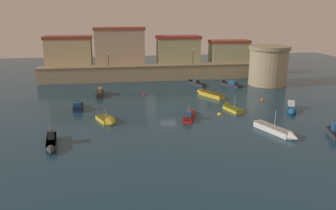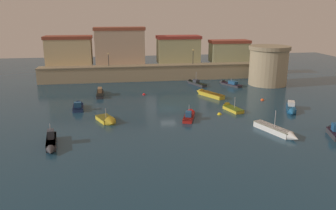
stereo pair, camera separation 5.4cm
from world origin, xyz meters
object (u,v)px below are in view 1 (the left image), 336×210
Objects in this scene: moored_boat_5 at (194,83)px; mooring_buoy_1 at (219,115)px; fortress_tower at (268,65)px; moored_boat_2 at (291,108)px; moored_boat_3 at (108,120)px; moored_boat_11 at (228,83)px; moored_boat_0 at (100,92)px; moored_boat_1 at (278,131)px; mooring_buoy_2 at (144,95)px; moored_boat_8 at (208,94)px; moored_boat_10 at (51,142)px; mooring_buoy_0 at (262,100)px; quay_lamp_1 at (193,54)px; moored_boat_6 at (78,106)px; moored_boat_9 at (230,108)px; moored_boat_7 at (334,131)px; moored_boat_4 at (190,115)px; quay_lamp_0 at (108,57)px.

moored_boat_5 reaches higher than mooring_buoy_1.
moored_boat_2 is at bearing -103.70° from fortress_tower.
moored_boat_3 is 33.73m from moored_boat_11.
moored_boat_0 is 35.00m from moored_boat_1.
fortress_tower is at bearing 11.11° from mooring_buoy_2.
moored_boat_8 is at bearing 158.30° from moored_boat_5.
moored_boat_10 is at bearing -158.38° from mooring_buoy_1.
moored_boat_1 is 11.14× the size of mooring_buoy_0.
quay_lamp_1 reaches higher than moored_boat_6.
moored_boat_0 is 1.43× the size of moored_boat_3.
moored_boat_0 is 1.40× the size of moored_boat_6.
moored_boat_3 is 0.76× the size of moored_boat_11.
moored_boat_11 is 10.52× the size of mooring_buoy_2.
moored_boat_1 is 31.89m from moored_boat_6.
moored_boat_3 is at bearing 102.63° from moored_boat_11.
moored_boat_9 is at bearing 158.97° from moored_boat_8.
moored_boat_7 is 7.39× the size of mooring_buoy_0.
mooring_buoy_2 is (-27.67, -5.43, -4.28)m from fortress_tower.
moored_boat_4 is 10.38× the size of mooring_buoy_2.
mooring_buoy_1 is at bearing 103.26° from moored_boat_10.
moored_boat_8 is 12.12m from mooring_buoy_1.
fortress_tower is 23.04m from moored_boat_9.
moored_boat_7 reaches higher than mooring_buoy_0.
moored_boat_6 is 7.27× the size of mooring_buoy_0.
moored_boat_9 is at bearing -49.21° from moored_boat_4.
mooring_buoy_0 is at bearing 142.43° from moored_boat_1.
moored_boat_9 is 7.75× the size of mooring_buoy_0.
moored_boat_1 reaches higher than mooring_buoy_0.
mooring_buoy_0 is 1.12× the size of mooring_buoy_2.
moored_boat_3 is 0.70× the size of moored_boat_5.
moored_boat_1 is (22.62, -38.09, -5.11)m from quay_lamp_0.
quay_lamp_1 is at bearing 47.72° from mooring_buoy_2.
moored_boat_10 is (-18.88, -8.87, 0.18)m from moored_boat_4.
quay_lamp_1 is 30.56m from moored_boat_4.
moored_boat_10 reaches higher than mooring_buoy_2.
moored_boat_0 is 25.74m from moored_boat_10.
moored_boat_5 reaches higher than moored_boat_7.
moored_boat_1 is 1.51× the size of moored_boat_7.
quay_lamp_1 reaches higher than moored_boat_1.
fortress_tower is 35.58m from quay_lamp_0.
moored_boat_4 is at bearing -63.42° from moored_boat_2.
moored_boat_10 is 38.00m from mooring_buoy_0.
moored_boat_7 is 0.79× the size of moored_boat_11.
fortress_tower is 1.88× the size of moored_boat_3.
quay_lamp_1 is 5.88× the size of mooring_buoy_2.
mooring_buoy_0 is (8.93, -4.77, -0.41)m from moored_boat_8.
moored_boat_1 reaches higher than moored_boat_0.
fortress_tower is 9.55m from moored_boat_11.
moored_boat_4 is at bearing 75.45° from moored_boat_7.
quay_lamp_1 reaches higher than moored_boat_4.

